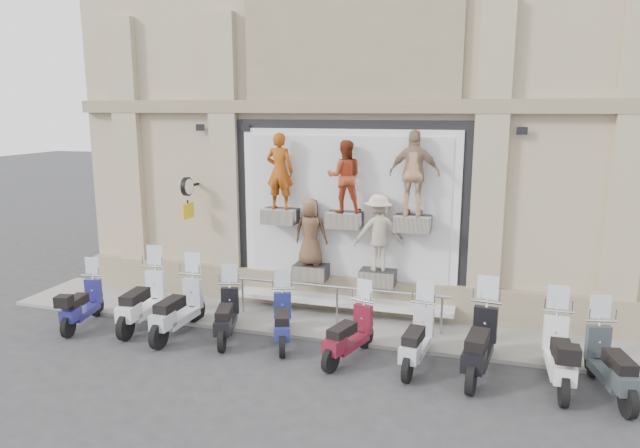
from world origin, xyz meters
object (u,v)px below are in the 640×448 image
Objects in this scene: scooter_b at (142,290)px; scooter_e at (282,311)px; scooter_f at (349,324)px; scooter_h at (480,331)px; scooter_c at (177,298)px; scooter_a at (82,295)px; guard_rail at (337,306)px; scooter_g at (417,329)px; scooter_d at (226,306)px; scooter_i at (560,342)px; clock_sign_bracket at (188,192)px; scooter_j at (612,352)px.

scooter_b is 1.19× the size of scooter_e.
scooter_h is at bearing 17.43° from scooter_f.
scooter_c is 2.31m from scooter_e.
scooter_c is at bearing -7.42° from scooter_a.
guard_rail is 1.56m from scooter_e.
scooter_g is (2.80, -0.27, 0.04)m from scooter_e.
scooter_f is at bearing -170.87° from scooter_g.
scooter_b reaches higher than scooter_f.
scooter_i is (6.50, -0.23, 0.08)m from scooter_d.
scooter_c is 0.98× the size of scooter_h.
scooter_c reaches higher than guard_rail.
clock_sign_bracket reaches higher than scooter_j.
clock_sign_bracket is 6.54m from scooter_g.
scooter_c is 1.14× the size of scooter_f.
scooter_g is at bearing -10.50° from scooter_a.
scooter_h is (3.11, -1.63, 0.39)m from guard_rail.
scooter_c is 1.02× the size of scooter_i.
scooter_d is at bearing -8.03° from scooter_b.
scooter_c reaches higher than scooter_d.
scooter_g is 0.96× the size of scooter_j.
scooter_h is (6.24, -0.12, 0.02)m from scooter_c.
scooter_g is 0.89× the size of scooter_h.
scooter_j is (7.31, -0.36, 0.05)m from scooter_d.
clock_sign_bracket is 7.57m from scooter_h.
scooter_e is 2.81m from scooter_g.
scooter_a is 0.86× the size of scooter_c.
guard_rail is at bearing 158.47° from scooter_i.
clock_sign_bracket reaches higher than scooter_f.
scooter_b is 1.00× the size of scooter_h.
scooter_c is 3.81m from scooter_f.
scooter_f is at bearing 178.86° from scooter_i.
scooter_b is at bearing 164.80° from scooter_j.
scooter_e is (1.22, 0.10, -0.02)m from scooter_d.
scooter_i is at bearing 17.28° from scooter_f.
clock_sign_bracket is at bearing 76.92° from scooter_b.
scooter_e is 0.98× the size of scooter_f.
scooter_j is at bearing 4.20° from scooter_h.
scooter_d is at bearing -168.38° from scooter_f.
scooter_d is (2.09, -0.10, -0.12)m from scooter_b.
scooter_g is 0.93× the size of scooter_i.
scooter_e is (4.63, 0.36, 0.00)m from scooter_a.
scooter_c is (0.77, -1.98, -1.96)m from clock_sign_bracket.
scooter_e reaches higher than guard_rail.
scooter_a is 0.95× the size of scooter_g.
clock_sign_bracket reaches higher than scooter_b.
scooter_j reaches higher than scooter_d.
scooter_b is (1.32, 0.36, 0.14)m from scooter_a.
clock_sign_bracket is at bearing 153.92° from scooter_j.
scooter_b is 1.16× the size of scooter_d.
scooter_g reaches higher than guard_rail.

